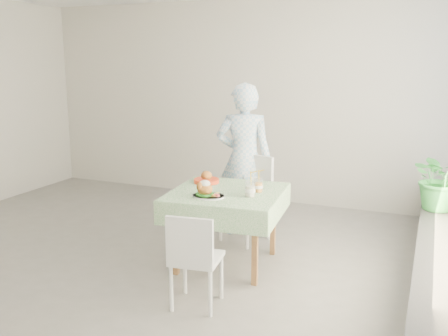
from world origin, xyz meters
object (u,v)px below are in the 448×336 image
at_px(chair_far, 246,215).
at_px(cafe_table, 227,219).
at_px(diner, 244,160).
at_px(potted_plant, 441,178).
at_px(juice_cup_orange, 258,186).
at_px(main_dish, 207,191).
at_px(chair_near, 196,277).

bearing_deg(chair_far, cafe_table, -84.64).
bearing_deg(diner, chair_far, 102.09).
distance_m(cafe_table, potted_plant, 2.18).
distance_m(chair_far, juice_cup_orange, 0.87).
xyz_separation_m(cafe_table, main_dish, (-0.09, -0.26, 0.33)).
bearing_deg(chair_far, potted_plant, 9.25).
relative_size(chair_far, chair_near, 1.17).
height_order(cafe_table, diner, diner).
bearing_deg(diner, potted_plant, 168.49).
xyz_separation_m(chair_near, main_dish, (-0.20, 0.63, 0.55)).
distance_m(chair_far, diner, 0.62).
bearing_deg(main_dish, chair_near, -72.67).
relative_size(chair_near, diner, 0.46).
distance_m(chair_near, main_dish, 0.86).
distance_m(main_dish, juice_cup_orange, 0.52).
bearing_deg(cafe_table, juice_cup_orange, 17.63).
bearing_deg(juice_cup_orange, chair_far, 119.87).
bearing_deg(juice_cup_orange, chair_near, -100.50).
xyz_separation_m(diner, potted_plant, (2.06, 0.12, -0.04)).
bearing_deg(potted_plant, chair_far, -170.75).
xyz_separation_m(chair_far, main_dish, (-0.03, -0.97, 0.50)).
bearing_deg(main_dish, juice_cup_orange, 43.06).
height_order(cafe_table, juice_cup_orange, juice_cup_orange).
distance_m(cafe_table, chair_near, 0.92).
relative_size(chair_far, diner, 0.54).
distance_m(chair_near, juice_cup_orange, 1.14).
bearing_deg(potted_plant, diner, -176.74).
bearing_deg(diner, juice_cup_orange, 104.38).
bearing_deg(cafe_table, potted_plant, 28.45).
height_order(cafe_table, chair_far, chair_far).
bearing_deg(juice_cup_orange, cafe_table, -162.37).
relative_size(chair_far, main_dish, 3.06).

